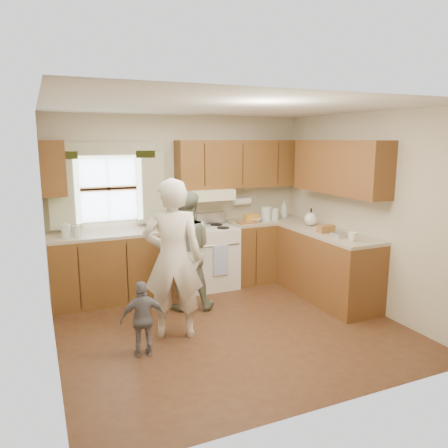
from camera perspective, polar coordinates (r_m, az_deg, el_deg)
name	(u,v)px	position (r m, az deg, el deg)	size (l,w,h in m)	color
room	(230,222)	(4.88, 0.81, 0.24)	(3.80, 3.80, 3.80)	#442415
kitchen_fixtures	(238,235)	(6.18, 1.85, -1.38)	(3.80, 2.25, 2.15)	#492A0F
stove	(208,256)	(6.46, -2.06, -4.22)	(0.76, 0.67, 1.07)	silver
woman_left	(173,259)	(4.78, -6.68, -4.60)	(0.64, 0.42, 1.77)	silver
woman_right	(185,250)	(5.60, -5.16, -3.46)	(0.75, 0.58, 1.54)	#243B27
child	(143,319)	(4.55, -10.49, -12.07)	(0.46, 0.19, 0.78)	slate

